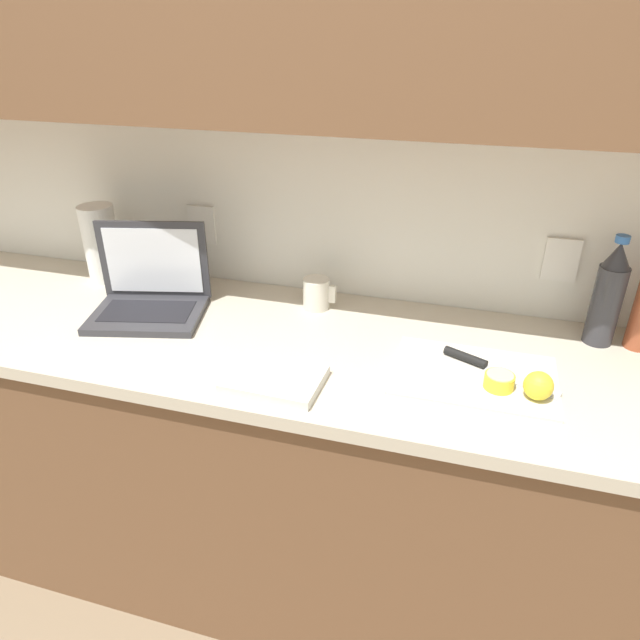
{
  "coord_description": "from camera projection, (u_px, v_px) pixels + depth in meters",
  "views": [
    {
      "loc": [
        0.51,
        -1.23,
        1.65
      ],
      "look_at": [
        0.15,
        -0.01,
        0.97
      ],
      "focal_mm": 32.0,
      "sensor_mm": 36.0,
      "label": 1
    }
  ],
  "objects": [
    {
      "name": "lemon_whole_beside",
      "position": [
        538.0,
        386.0,
        1.25
      ],
      "size": [
        0.06,
        0.06,
        0.06
      ],
      "color": "yellow",
      "rests_on": "cutting_board"
    },
    {
      "name": "paper_towel_roll",
      "position": [
        101.0,
        244.0,
        1.8
      ],
      "size": [
        0.11,
        0.11,
        0.25
      ],
      "color": "white",
      "rests_on": "counter_unit"
    },
    {
      "name": "bottle_green_soda",
      "position": [
        608.0,
        295.0,
        1.44
      ],
      "size": [
        0.07,
        0.07,
        0.29
      ],
      "color": "#333338",
      "rests_on": "counter_unit"
    },
    {
      "name": "measuring_cup",
      "position": [
        317.0,
        293.0,
        1.66
      ],
      "size": [
        0.1,
        0.08,
        0.09
      ],
      "color": "silver",
      "rests_on": "counter_unit"
    },
    {
      "name": "laptop",
      "position": [
        150.0,
        292.0,
        1.63
      ],
      "size": [
        0.36,
        0.3,
        0.25
      ],
      "rotation": [
        0.0,
        0.0,
        0.24
      ],
      "color": "#333338",
      "rests_on": "counter_unit"
    },
    {
      "name": "wall_back",
      "position": [
        290.0,
        59.0,
        1.43
      ],
      "size": [
        5.2,
        0.38,
        2.6
      ],
      "color": "white",
      "rests_on": "ground_plane"
    },
    {
      "name": "dish_towel",
      "position": [
        275.0,
        379.0,
        1.32
      ],
      "size": [
        0.23,
        0.17,
        0.02
      ],
      "primitive_type": "cube",
      "rotation": [
        0.0,
        0.0,
        -0.03
      ],
      "color": "silver",
      "rests_on": "counter_unit"
    },
    {
      "name": "ground_plane",
      "position": [
        278.0,
        564.0,
        1.94
      ],
      "size": [
        12.0,
        12.0,
        0.0
      ],
      "primitive_type": "plane",
      "color": "#847056",
      "rests_on": "ground"
    },
    {
      "name": "counter_unit",
      "position": [
        266.0,
        460.0,
        1.74
      ],
      "size": [
        2.54,
        0.64,
        0.89
      ],
      "color": "brown",
      "rests_on": "ground_plane"
    },
    {
      "name": "cutting_board",
      "position": [
        474.0,
        375.0,
        1.35
      ],
      "size": [
        0.38,
        0.26,
        0.01
      ],
      "primitive_type": "cube",
      "color": "silver",
      "rests_on": "counter_unit"
    },
    {
      "name": "knife",
      "position": [
        480.0,
        363.0,
        1.38
      ],
      "size": [
        0.27,
        0.15,
        0.02
      ],
      "rotation": [
        0.0,
        0.0,
        -0.43
      ],
      "color": "silver",
      "rests_on": "cutting_board"
    },
    {
      "name": "lemon_half_cut",
      "position": [
        499.0,
        381.0,
        1.29
      ],
      "size": [
        0.07,
        0.07,
        0.04
      ],
      "color": "yellow",
      "rests_on": "cutting_board"
    }
  ]
}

